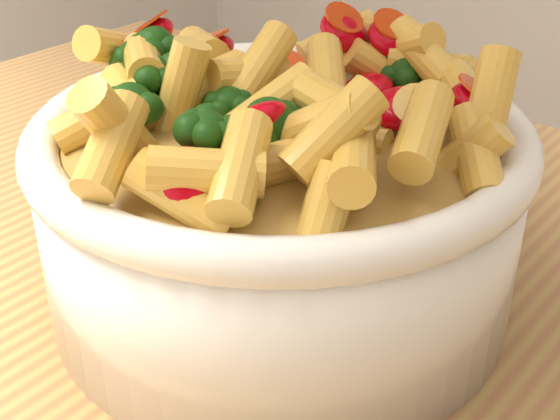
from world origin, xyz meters
The scene contains 2 objects.
serving_bowl centered at (-0.10, 0.06, 0.96)m, with size 0.27×0.27×0.12m.
pasta_salad centered at (-0.10, 0.06, 1.03)m, with size 0.22×0.22×0.05m.
Camera 1 is at (0.14, -0.24, 1.17)m, focal length 50.00 mm.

